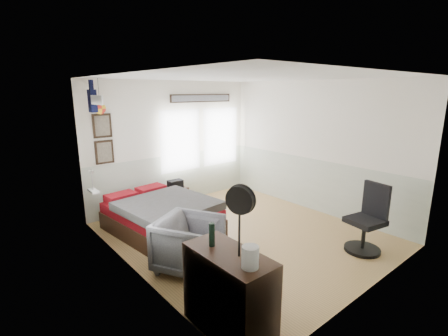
% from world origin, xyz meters
% --- Properties ---
extents(ground_plane, '(4.00, 4.50, 0.01)m').
position_xyz_m(ground_plane, '(0.00, 0.00, -0.01)').
color(ground_plane, '#AA804D').
extents(room_shell, '(4.02, 4.52, 2.71)m').
position_xyz_m(room_shell, '(-0.08, 0.19, 1.61)').
color(room_shell, white).
rests_on(room_shell, ground_plane).
extents(wall_decor, '(3.55, 1.32, 1.44)m').
position_xyz_m(wall_decor, '(-1.10, 1.96, 2.10)').
color(wall_decor, black).
rests_on(wall_decor, room_shell).
extents(bed, '(1.59, 2.11, 0.63)m').
position_xyz_m(bed, '(-1.07, 0.97, 0.31)').
color(bed, '#341D12').
rests_on(bed, ground_plane).
extents(dresser, '(0.48, 1.00, 0.90)m').
position_xyz_m(dresser, '(-1.74, -1.65, 0.45)').
color(dresser, '#341D12').
rests_on(dresser, ground_plane).
extents(armchair, '(1.13, 1.14, 0.77)m').
position_xyz_m(armchair, '(-1.37, -0.35, 0.38)').
color(armchair, gray).
rests_on(armchair, ground_plane).
extents(nightstand, '(0.50, 0.42, 0.45)m').
position_xyz_m(nightstand, '(-0.22, 1.88, 0.23)').
color(nightstand, '#341D12').
rests_on(nightstand, ground_plane).
extents(task_chair, '(0.57, 0.57, 1.10)m').
position_xyz_m(task_chair, '(1.09, -1.69, 0.45)').
color(task_chair, black).
rests_on(task_chair, ground_plane).
extents(kettle, '(0.19, 0.16, 0.21)m').
position_xyz_m(kettle, '(-1.77, -1.98, 1.01)').
color(kettle, silver).
rests_on(kettle, dresser).
extents(bottle, '(0.06, 0.06, 0.25)m').
position_xyz_m(bottle, '(-1.78, -1.42, 1.03)').
color(bottle, black).
rests_on(bottle, dresser).
extents(stand_fan, '(0.18, 0.28, 0.73)m').
position_xyz_m(stand_fan, '(-1.70, -1.76, 1.47)').
color(stand_fan, black).
rests_on(stand_fan, dresser).
extents(black_bag, '(0.31, 0.21, 0.18)m').
position_xyz_m(black_bag, '(-0.22, 1.88, 0.54)').
color(black_bag, black).
rests_on(black_bag, nightstand).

